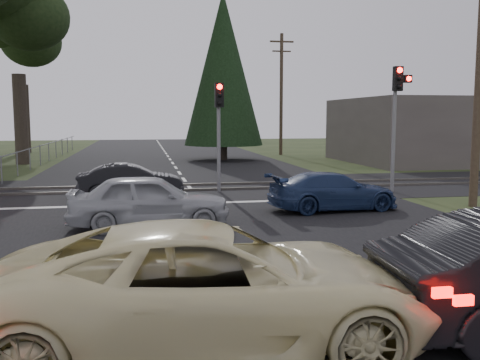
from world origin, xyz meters
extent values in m
plane|color=#253417|center=(0.00, 0.00, 0.00)|extent=(120.00, 120.00, 0.00)
cube|color=black|center=(0.00, 10.00, 0.01)|extent=(14.00, 100.00, 0.01)
cube|color=black|center=(0.00, 12.00, 0.01)|extent=(120.00, 8.00, 0.01)
cube|color=silver|center=(0.00, 8.20, 0.01)|extent=(13.00, 0.35, 0.00)
cube|color=#59544C|center=(0.00, 11.20, 0.05)|extent=(120.00, 0.12, 0.10)
cube|color=#59544C|center=(0.00, 12.80, 0.05)|extent=(120.00, 0.12, 0.10)
cylinder|color=slate|center=(7.50, 9.60, 1.90)|extent=(0.14, 0.14, 3.80)
cube|color=black|center=(7.50, 9.42, 4.25)|extent=(0.32, 0.24, 0.90)
sphere|color=#FF0C07|center=(7.50, 9.29, 4.55)|extent=(0.20, 0.20, 0.20)
sphere|color=black|center=(7.50, 9.29, 4.25)|extent=(0.18, 0.18, 0.18)
sphere|color=black|center=(7.50, 9.29, 3.95)|extent=(0.18, 0.18, 0.18)
cube|color=black|center=(7.88, 9.42, 4.25)|extent=(0.28, 0.22, 0.28)
sphere|color=#FF0C07|center=(7.88, 9.30, 4.25)|extent=(0.18, 0.18, 0.18)
cylinder|color=slate|center=(1.00, 10.80, 1.60)|extent=(0.14, 0.14, 3.20)
cube|color=black|center=(1.00, 10.62, 3.65)|extent=(0.32, 0.24, 0.90)
sphere|color=#FF0C07|center=(1.00, 10.49, 3.95)|extent=(0.20, 0.20, 0.20)
sphere|color=black|center=(1.00, 10.49, 3.65)|extent=(0.18, 0.18, 0.18)
sphere|color=black|center=(1.00, 10.49, 3.35)|extent=(0.18, 0.18, 0.18)
cylinder|color=#4C3D2D|center=(8.50, 6.00, 4.50)|extent=(0.26, 0.26, 9.00)
cylinder|color=#4C3D2D|center=(8.50, 30.00, 4.50)|extent=(0.26, 0.26, 9.00)
cube|color=#4C3D2D|center=(8.50, 30.00, 8.40)|extent=(1.80, 0.12, 0.12)
cube|color=#4C3D2D|center=(8.50, 30.00, 7.70)|extent=(1.40, 0.10, 0.10)
cylinder|color=#4C3D2D|center=(8.50, 55.00, 4.50)|extent=(0.26, 0.26, 9.00)
cube|color=#4C3D2D|center=(8.50, 55.00, 8.40)|extent=(1.80, 0.12, 0.12)
cube|color=#4C3D2D|center=(8.50, 55.00, 7.70)|extent=(1.40, 0.10, 0.10)
cylinder|color=#473D33|center=(-9.00, 25.00, 2.70)|extent=(0.80, 0.80, 5.40)
ellipsoid|color=black|center=(-9.00, 25.00, 9.60)|extent=(6.00, 6.00, 7.20)
cylinder|color=#473D33|center=(-11.00, 36.00, 2.70)|extent=(0.80, 0.80, 5.40)
ellipsoid|color=black|center=(-11.00, 36.00, 9.60)|extent=(6.00, 6.00, 7.20)
cylinder|color=#473D33|center=(3.50, 26.00, 1.00)|extent=(0.50, 0.50, 2.00)
cone|color=black|center=(3.50, 26.00, 6.00)|extent=(5.20, 5.20, 10.00)
cube|color=#59514C|center=(18.00, 22.00, 2.00)|extent=(14.00, 10.00, 4.00)
imported|color=beige|center=(-1.05, -2.88, 0.76)|extent=(5.64, 2.86, 1.53)
imported|color=#A1A4A9|center=(-1.70, 4.55, 0.70)|extent=(4.11, 1.69, 1.39)
imported|color=navy|center=(3.86, 6.16, 0.58)|extent=(4.15, 2.02, 1.16)
imported|color=black|center=(-2.29, 9.84, 0.60)|extent=(3.69, 1.40, 1.20)
camera|label=1|loc=(-1.87, -9.22, 2.84)|focal=40.00mm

